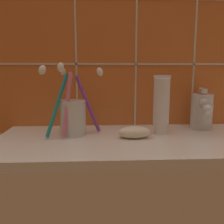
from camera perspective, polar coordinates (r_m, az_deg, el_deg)
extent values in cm
cube|color=silver|center=(61.71, 5.58, -6.83)|extent=(68.53, 30.07, 2.00)
cube|color=#C6662D|center=(74.74, 4.10, 15.72)|extent=(78.53, 1.50, 52.75)
cube|color=beige|center=(73.49, 4.12, 10.87)|extent=(78.53, 0.24, 0.50)
cube|color=beige|center=(73.61, -8.28, 15.74)|extent=(0.50, 0.24, 52.75)
cube|color=beige|center=(74.13, 5.55, 15.75)|extent=(0.50, 0.24, 52.75)
cube|color=beige|center=(78.47, 18.46, 14.97)|extent=(0.50, 0.24, 52.75)
cylinder|color=silver|center=(63.86, -8.89, -1.30)|extent=(6.45, 6.45, 8.90)
cylinder|color=purple|center=(64.39, -5.51, 1.75)|extent=(6.59, 3.33, 14.84)
ellipsoid|color=white|center=(64.96, -2.79, 9.17)|extent=(2.71, 2.09, 2.67)
cylinder|color=orange|center=(67.13, -10.01, 1.99)|extent=(3.78, 6.23, 14.87)
ellipsoid|color=white|center=(69.62, -11.15, 9.08)|extent=(2.24, 2.71, 2.66)
cylinder|color=teal|center=(61.87, -12.47, 1.45)|extent=(5.95, 4.50, 15.28)
ellipsoid|color=white|center=(59.94, -15.63, 9.23)|extent=(2.69, 2.42, 2.66)
cylinder|color=pink|center=(60.95, -10.23, 1.67)|extent=(3.05, 3.95, 15.71)
ellipsoid|color=white|center=(58.99, -11.69, 9.98)|extent=(2.25, 2.47, 2.50)
cylinder|color=white|center=(66.16, 11.04, -3.78)|extent=(3.48, 3.48, 2.58)
cylinder|color=white|center=(64.89, 11.24, 2.37)|extent=(4.09, 4.09, 11.74)
cube|color=silver|center=(64.41, 11.43, 7.91)|extent=(4.30, 0.36, 0.80)
cylinder|color=silver|center=(74.19, 19.77, 0.12)|extent=(6.00, 6.00, 9.80)
cylinder|color=silver|center=(69.66, 20.46, 1.78)|extent=(4.59, 8.89, 2.70)
sphere|color=silver|center=(65.64, 21.05, 0.50)|extent=(2.52, 2.52, 2.52)
cube|color=silver|center=(73.50, 20.03, 4.66)|extent=(2.74, 6.16, 1.20)
ellipsoid|color=silver|center=(61.10, 5.11, -4.61)|extent=(7.99, 4.07, 2.90)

